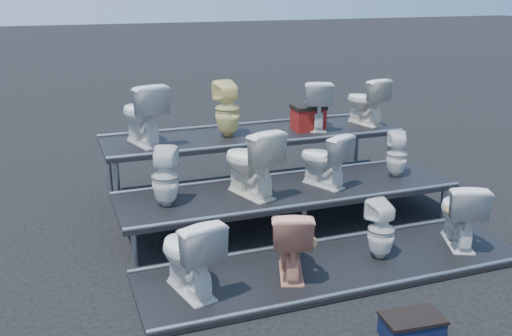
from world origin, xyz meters
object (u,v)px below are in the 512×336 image
object	(u,v)px
toilet_0	(189,254)
toilet_9	(227,109)
toilet_2	(381,230)
red_crate	(308,119)
toilet_4	(165,177)
toilet_1	(291,240)
step_stool	(412,328)
toilet_10	(317,104)
toilet_8	(142,114)
toilet_7	(397,154)
toilet_5	(250,161)
toilet_6	(324,159)
toilet_3	(460,212)
toilet_11	(365,101)

from	to	relation	value
toilet_0	toilet_9	distance (m)	2.97
toilet_2	red_crate	size ratio (longest dim) A/B	1.49
toilet_9	toilet_4	bearing A→B (deg)	42.74
toilet_1	step_stool	size ratio (longest dim) A/B	1.48
toilet_2	toilet_9	world-z (taller)	toilet_9
toilet_4	toilet_10	xyz separation A→B (m)	(2.51, 1.30, 0.42)
toilet_1	step_stool	distance (m)	1.46
red_crate	toilet_8	bearing A→B (deg)	-179.42
toilet_2	toilet_8	xyz separation A→B (m)	(-2.07, 2.60, 0.89)
toilet_1	toilet_7	distance (m)	2.47
toilet_5	toilet_6	world-z (taller)	toilet_5
toilet_6	red_crate	size ratio (longest dim) A/B	1.60
toilet_3	toilet_6	world-z (taller)	toilet_6
toilet_10	toilet_11	world-z (taller)	toilet_10
toilet_6	toilet_3	bearing A→B (deg)	105.72
toilet_8	toilet_11	world-z (taller)	toilet_8
toilet_10	toilet_8	bearing A→B (deg)	19.27
toilet_1	toilet_4	xyz separation A→B (m)	(-1.00, 1.30, 0.38)
toilet_4	red_crate	size ratio (longest dim) A/B	1.58
toilet_3	toilet_8	world-z (taller)	toilet_8
toilet_0	red_crate	bearing A→B (deg)	-146.71
toilet_0	toilet_11	distance (m)	4.33
toilet_9	toilet_10	distance (m)	1.36
toilet_4	toilet_10	bearing A→B (deg)	-131.44
toilet_8	step_stool	size ratio (longest dim) A/B	1.66
toilet_4	toilet_11	world-z (taller)	toilet_11
toilet_4	toilet_7	size ratio (longest dim) A/B	1.15
toilet_7	toilet_2	bearing A→B (deg)	76.19
toilet_8	step_stool	xyz separation A→B (m)	(1.58, -3.91, -1.18)
toilet_1	red_crate	xyz separation A→B (m)	(1.37, 2.55, 0.59)
toilet_0	toilet_6	distance (m)	2.45
red_crate	toilet_2	bearing A→B (deg)	-95.28
toilet_9	toilet_3	bearing A→B (deg)	120.75
toilet_1	toilet_2	xyz separation A→B (m)	(1.05, 0.00, -0.04)
toilet_6	toilet_8	distance (m)	2.44
toilet_5	toilet_6	distance (m)	0.97
toilet_3	toilet_6	distance (m)	1.73
toilet_3	toilet_8	size ratio (longest dim) A/B	0.93
toilet_5	toilet_9	world-z (taller)	toilet_9
toilet_0	toilet_3	xyz separation A→B (m)	(3.13, 0.00, -0.02)
toilet_2	toilet_3	world-z (taller)	toilet_3
toilet_5	step_stool	size ratio (longest dim) A/B	1.69
toilet_5	toilet_6	xyz separation A→B (m)	(0.97, 0.00, -0.07)
toilet_0	toilet_2	bearing A→B (deg)	166.72
toilet_8	red_crate	bearing A→B (deg)	164.11
toilet_0	red_crate	size ratio (longest dim) A/B	1.84
toilet_7	red_crate	size ratio (longest dim) A/B	1.38
toilet_2	toilet_11	world-z (taller)	toilet_11
toilet_7	toilet_8	world-z (taller)	toilet_8
toilet_2	toilet_5	size ratio (longest dim) A/B	0.77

